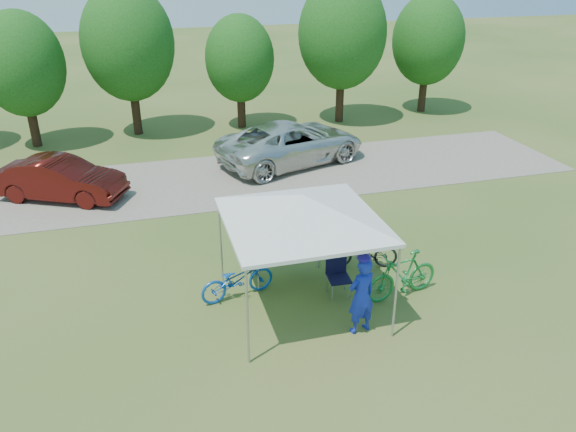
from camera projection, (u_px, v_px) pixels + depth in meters
name	position (u px, v px, depth m)	size (l,w,h in m)	color
ground	(301.00, 307.00, 12.49)	(100.00, 100.00, 0.00)	#2D5119
gravel_strip	(234.00, 179.00, 19.44)	(24.00, 5.00, 0.02)	gray
canopy	(302.00, 198.00, 11.35)	(4.53, 4.53, 3.00)	#A5A5AA
treeline	(197.00, 47.00, 23.10)	(24.89, 4.28, 6.30)	#382314
folding_table	(290.00, 254.00, 13.26)	(1.79, 0.74, 0.73)	white
folding_chair	(338.00, 272.00, 12.76)	(0.52, 0.53, 0.95)	black
cooler	(274.00, 248.00, 13.07)	(0.49, 0.33, 0.36)	white
ice_cream_cup	(313.00, 249.00, 13.32)	(0.08, 0.08, 0.06)	gold
cyclist	(361.00, 296.00, 11.36)	(0.62, 0.41, 1.71)	#1528B1
bike_blue	(237.00, 279.00, 12.67)	(0.61, 1.76, 0.92)	#144DAF
bike_green	(402.00, 275.00, 12.65)	(0.52, 1.86, 1.12)	#1B7A37
bike_dark	(363.00, 251.00, 13.87)	(0.59, 1.70, 0.90)	black
minivan	(292.00, 143.00, 20.53)	(2.56, 5.56, 1.54)	silver
sedan	(60.00, 179.00, 17.60)	(1.39, 4.00, 1.32)	#470F0B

